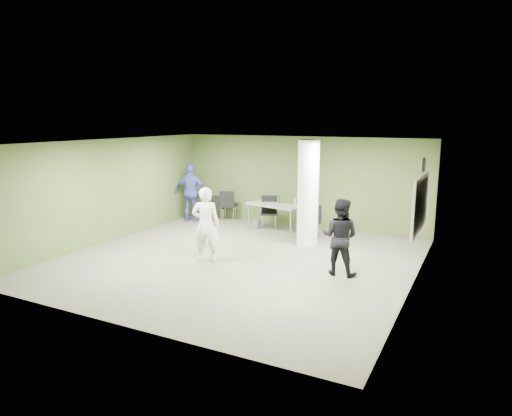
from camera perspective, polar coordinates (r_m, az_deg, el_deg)
The scene contains 17 objects.
floor at distance 11.06m, azimuth -2.19°, elevation -6.43°, with size 8.00×8.00×0.00m, color #4C4A3C.
ceiling at distance 10.56m, azimuth -2.30°, elevation 8.21°, with size 8.00×8.00×0.00m, color white.
wall_back at distance 14.31m, azimuth 5.57°, elevation 3.30°, with size 8.00×0.02×2.80m, color #445628.
wall_left at distance 13.12m, azimuth -17.71°, elevation 2.12°, with size 0.02×8.00×2.80m, color #445628.
wall_right_cream at distance 9.48m, azimuth 19.39°, elevation -1.29°, with size 0.02×8.00×2.80m, color beige.
column at distance 12.11m, azimuth 6.53°, elevation 1.86°, with size 0.56×0.56×2.80m, color silver.
whiteboard at distance 10.64m, azimuth 19.89°, elevation 0.53°, with size 0.05×2.30×1.30m.
wall_clock at distance 10.53m, azimuth 20.20°, elevation 5.08°, with size 0.06×0.32×0.32m.
folding_table at distance 13.67m, azimuth 2.41°, elevation 0.26°, with size 1.81×1.06×1.06m.
wastebasket at distance 14.06m, azimuth 0.04°, elevation -2.01°, with size 0.24×0.24×0.28m, color #4C4C4C.
chair_back_left at distance 15.26m, azimuth -4.75°, elevation 0.34°, with size 0.51×0.51×0.84m.
chair_back_right at distance 15.07m, azimuth -3.55°, elevation 0.61°, with size 0.64×0.64×1.01m.
chair_table_left at distance 13.99m, azimuth 1.64°, elevation -0.19°, with size 0.66×0.66×1.01m.
chair_table_right at distance 12.92m, azimuth 7.00°, elevation -1.37°, with size 0.48×0.48×0.95m.
woman_white at distance 10.76m, azimuth -6.29°, elevation -2.07°, with size 0.65×0.43×1.78m, color silver.
man_black at distance 9.98m, azimuth 10.44°, elevation -3.56°, with size 0.81×0.63×1.68m, color black.
man_blue at distance 15.06m, azimuth -8.07°, elevation 1.93°, with size 1.12×0.47×1.91m, color #3E439B.
Camera 1 is at (5.14, -9.21, 3.34)m, focal length 32.00 mm.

